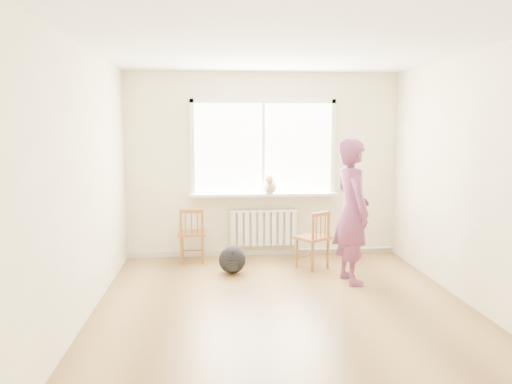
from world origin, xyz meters
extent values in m
plane|color=olive|center=(0.00, 0.00, 0.00)|extent=(4.50, 4.50, 0.00)
plane|color=white|center=(0.00, 0.00, 2.70)|extent=(4.50, 4.50, 0.00)
cube|color=#F3EAC2|center=(0.00, 2.25, 1.35)|extent=(4.00, 0.01, 2.70)
cube|color=white|center=(0.00, 2.23, 1.60)|extent=(2.00, 0.02, 1.30)
cube|color=white|center=(0.00, 2.21, 2.28)|extent=(2.12, 0.05, 0.06)
cube|color=white|center=(-1.03, 2.21, 1.60)|extent=(0.06, 0.05, 1.42)
cube|color=white|center=(1.03, 2.21, 1.60)|extent=(0.06, 0.05, 1.42)
cube|color=white|center=(0.00, 2.21, 1.60)|extent=(0.04, 0.05, 1.30)
cube|color=white|center=(0.00, 2.14, 0.93)|extent=(2.15, 0.22, 0.04)
cube|color=white|center=(0.00, 2.20, 0.43)|extent=(1.00, 0.02, 0.55)
cube|color=white|center=(0.00, 2.15, 0.43)|extent=(1.00, 0.10, 0.51)
cube|color=white|center=(0.00, 2.15, 0.69)|extent=(1.00, 0.12, 0.03)
cylinder|color=silver|center=(1.25, 2.19, 0.08)|extent=(1.40, 0.04, 0.04)
cube|color=beige|center=(0.00, 2.23, 0.04)|extent=(4.00, 0.03, 0.08)
cube|color=#975B2C|center=(-1.04, 1.93, 0.41)|extent=(0.39, 0.37, 0.04)
cylinder|color=#975B2C|center=(-0.90, 2.08, 0.21)|extent=(0.03, 0.03, 0.41)
cylinder|color=#975B2C|center=(-1.19, 2.08, 0.21)|extent=(0.03, 0.03, 0.41)
cylinder|color=#975B2C|center=(-0.89, 1.79, 0.21)|extent=(0.03, 0.03, 0.41)
cylinder|color=#975B2C|center=(-1.19, 1.79, 0.21)|extent=(0.03, 0.03, 0.41)
cylinder|color=#975B2C|center=(-0.89, 1.79, 0.39)|extent=(0.04, 0.04, 0.78)
cylinder|color=#975B2C|center=(-1.19, 1.79, 0.39)|extent=(0.04, 0.04, 0.78)
cube|color=#975B2C|center=(-1.04, 1.79, 0.75)|extent=(0.32, 0.04, 0.05)
cylinder|color=#975B2C|center=(-0.96, 1.79, 0.59)|extent=(0.02, 0.02, 0.31)
cylinder|color=#975B2C|center=(-1.04, 1.79, 0.59)|extent=(0.02, 0.02, 0.31)
cylinder|color=#975B2C|center=(-1.12, 1.79, 0.59)|extent=(0.02, 0.02, 0.31)
cube|color=#975B2C|center=(0.60, 1.48, 0.42)|extent=(0.53, 0.53, 0.04)
cylinder|color=#975B2C|center=(0.64, 1.69, 0.21)|extent=(0.03, 0.03, 0.42)
cylinder|color=#975B2C|center=(0.39, 1.52, 0.21)|extent=(0.03, 0.03, 0.42)
cylinder|color=#975B2C|center=(0.81, 1.45, 0.21)|extent=(0.03, 0.03, 0.42)
cylinder|color=#975B2C|center=(0.56, 1.28, 0.21)|extent=(0.03, 0.03, 0.42)
cylinder|color=#975B2C|center=(0.81, 1.45, 0.40)|extent=(0.04, 0.04, 0.79)
cylinder|color=#975B2C|center=(0.56, 1.28, 0.40)|extent=(0.04, 0.04, 0.79)
cube|color=#975B2C|center=(0.68, 1.36, 0.76)|extent=(0.28, 0.21, 0.05)
cylinder|color=#975B2C|center=(0.75, 1.41, 0.60)|extent=(0.02, 0.02, 0.32)
cylinder|color=#975B2C|center=(0.68, 1.36, 0.60)|extent=(0.02, 0.02, 0.32)
cylinder|color=#975B2C|center=(0.61, 1.31, 0.60)|extent=(0.02, 0.02, 0.32)
imported|color=#B03A4E|center=(0.95, 0.83, 0.88)|extent=(0.51, 0.70, 1.77)
ellipsoid|color=beige|center=(0.08, 2.07, 1.06)|extent=(0.25, 0.33, 0.22)
sphere|color=beige|center=(0.06, 1.93, 1.17)|extent=(0.12, 0.12, 0.12)
cone|color=beige|center=(0.02, 1.94, 1.23)|extent=(0.04, 0.04, 0.05)
cone|color=beige|center=(0.09, 1.92, 1.23)|extent=(0.04, 0.04, 0.05)
cylinder|color=beige|center=(0.11, 2.22, 0.99)|extent=(0.06, 0.20, 0.03)
cylinder|color=beige|center=(0.03, 1.97, 1.01)|extent=(0.03, 0.03, 0.11)
cylinder|color=beige|center=(0.10, 1.96, 1.01)|extent=(0.03, 0.03, 0.11)
ellipsoid|color=black|center=(-0.50, 1.32, 0.18)|extent=(0.41, 0.35, 0.36)
camera|label=1|loc=(-0.73, -5.04, 1.89)|focal=35.00mm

